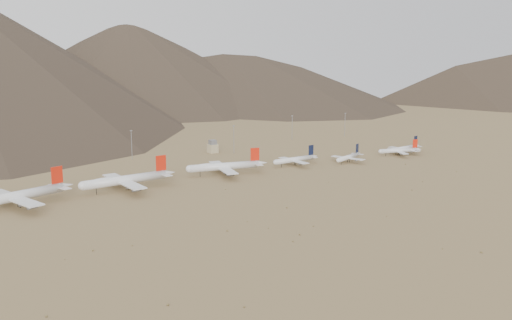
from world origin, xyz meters
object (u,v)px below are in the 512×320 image
narrowbody_b (349,157)px  control_tower (213,147)px  widebody_centre (126,180)px  widebody_east (225,166)px  widebody_west (17,196)px  narrowbody_a (295,159)px

narrowbody_b → control_tower: bearing=106.9°
widebody_centre → widebody_east: widebody_centre is taller
widebody_east → control_tower: size_ratio=5.38×
widebody_west → widebody_centre: widebody_west is taller
widebody_east → narrowbody_a: (66.95, 0.29, -1.71)m
widebody_west → narrowbody_b: (264.48, 0.80, -2.89)m
widebody_west → narrowbody_b: 264.50m
widebody_centre → widebody_east: 80.33m
widebody_centre → widebody_east: size_ratio=1.10×
widebody_centre → narrowbody_b: bearing=-6.1°
widebody_centre → control_tower: size_ratio=5.91×
widebody_west → widebody_centre: size_ratio=0.98×
widebody_west → widebody_east: (151.01, 13.50, -0.65)m
widebody_east → control_tower: bearing=79.5°
widebody_east → control_tower: (35.47, 87.14, -1.38)m
narrowbody_b → control_tower: (-78.00, 99.85, 0.86)m
widebody_centre → widebody_east: bearing=0.2°
narrowbody_a → narrowbody_b: size_ratio=1.18×
widebody_centre → narrowbody_b: (193.58, -6.80, -2.81)m
widebody_east → control_tower: 94.09m
widebody_west → narrowbody_b: widebody_west is taller
widebody_east → widebody_centre: bearing=-164.2°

